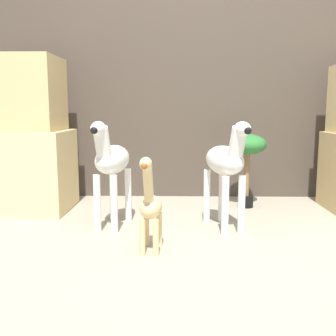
% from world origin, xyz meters
% --- Properties ---
extents(ground_plane, '(14.00, 14.00, 0.00)m').
position_xyz_m(ground_plane, '(0.00, 0.00, 0.00)').
color(ground_plane, '#9E937F').
extents(wall_back, '(6.40, 0.08, 2.20)m').
position_xyz_m(wall_back, '(0.00, 1.55, 1.10)').
color(wall_back, '#473D33').
rests_on(wall_back, ground_plane).
extents(rock_pillar_left, '(0.69, 0.61, 1.23)m').
position_xyz_m(rock_pillar_left, '(-1.40, 0.99, 0.56)').
color(rock_pillar_left, '#DBC184').
rests_on(rock_pillar_left, ground_plane).
extents(zebra_right, '(0.33, 0.55, 0.74)m').
position_xyz_m(zebra_right, '(0.15, 0.50, 0.46)').
color(zebra_right, silver).
rests_on(zebra_right, ground_plane).
extents(zebra_left, '(0.28, 0.55, 0.74)m').
position_xyz_m(zebra_left, '(-0.63, 0.52, 0.46)').
color(zebra_left, silver).
rests_on(zebra_left, ground_plane).
extents(giraffe_figurine, '(0.15, 0.37, 0.57)m').
position_xyz_m(giraffe_figurine, '(-0.33, 0.04, 0.28)').
color(giraffe_figurine, '#E0C184').
rests_on(giraffe_figurine, ground_plane).
extents(potted_palm_front, '(0.31, 0.31, 0.61)m').
position_xyz_m(potted_palm_front, '(0.41, 1.11, 0.48)').
color(potted_palm_front, black).
rests_on(potted_palm_front, ground_plane).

